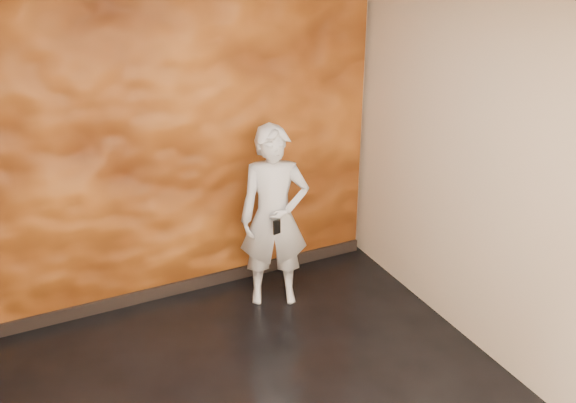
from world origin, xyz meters
name	(u,v)px	position (x,y,z in m)	size (l,w,h in m)	color
room	(255,252)	(0.00, 0.00, 1.40)	(4.02, 4.02, 2.81)	black
feature_wall	(165,154)	(0.00, 1.96, 1.38)	(3.90, 0.06, 2.75)	#C86C22
baseboard	(178,288)	(0.00, 1.92, 0.06)	(3.90, 0.04, 0.12)	black
man	(274,217)	(0.79, 1.45, 0.84)	(0.61, 0.40, 1.67)	#A4ABB4
phone	(277,227)	(0.71, 1.22, 0.86)	(0.07, 0.01, 0.13)	black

